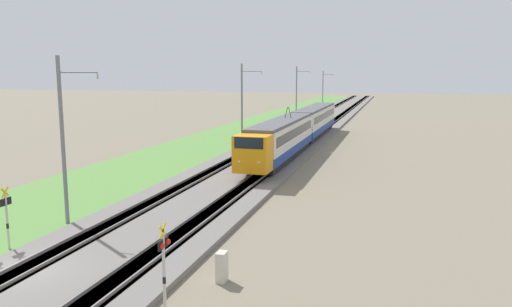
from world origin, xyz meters
name	(u,v)px	position (x,y,z in m)	size (l,w,h in m)	color
ground_plane	(20,279)	(0.00, 0.00, 0.00)	(400.00, 400.00, 0.00)	#7A705B
ballast_main	(283,135)	(50.00, 0.00, 0.15)	(240.00, 4.40, 0.30)	slate
ballast_adjacent	(315,136)	(50.00, -4.40, 0.15)	(240.00, 4.40, 0.30)	slate
track_main	(283,135)	(50.00, 0.00, 0.16)	(240.00, 1.57, 0.45)	#4C4238
track_adjacent	(315,136)	(50.00, -4.40, 0.16)	(240.00, 1.57, 0.45)	#4C4238
grass_verge	(242,134)	(50.00, 5.88, 0.06)	(240.00, 12.62, 0.12)	#5B8E42
passenger_train	(300,127)	(39.43, -4.40, 2.43)	(40.78, 2.83, 5.17)	orange
crossing_signal_far	(164,261)	(-1.34, -7.34, 2.08)	(0.70, 0.23, 3.42)	beige
crossing_signal_aux	(6,212)	(2.63, 2.89, 1.93)	(0.70, 0.23, 3.17)	beige
catenary_mast_near	(63,140)	(6.97, 2.72, 4.87)	(0.22, 2.56, 9.46)	slate
catenary_mast_mid	(242,104)	(40.01, 2.72, 4.94)	(0.22, 2.56, 9.60)	slate
catenary_mast_far	(297,93)	(73.05, 2.72, 4.98)	(0.22, 2.56, 9.67)	slate
catenary_mast_distant	(323,89)	(106.10, 2.72, 4.67)	(0.22, 2.56, 9.04)	slate
equipment_cabinet	(222,267)	(2.05, -8.24, 0.64)	(0.56, 0.39, 1.27)	beige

